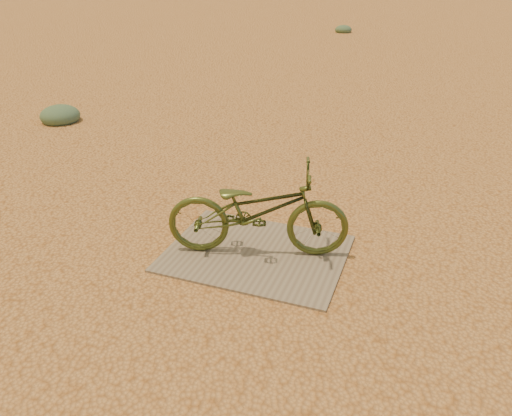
% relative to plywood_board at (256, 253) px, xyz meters
% --- Properties ---
extents(ground, '(120.00, 120.00, 0.00)m').
position_rel_plywood_board_xyz_m(ground, '(0.34, -0.47, -0.01)').
color(ground, '#C08746').
rests_on(ground, ground).
extents(plywood_board, '(1.67, 1.28, 0.02)m').
position_rel_plywood_board_xyz_m(plywood_board, '(0.00, 0.00, 0.00)').
color(plywood_board, '#786A50').
rests_on(plywood_board, ground).
extents(bicycle, '(1.78, 1.05, 0.88)m').
position_rel_plywood_board_xyz_m(bicycle, '(0.01, 0.01, 0.45)').
color(bicycle, '#3F4A1A').
rests_on(bicycle, plywood_board).
extents(kale_a, '(0.67, 0.67, 0.37)m').
position_rel_plywood_board_xyz_m(kale_a, '(-4.69, 2.89, -0.01)').
color(kale_a, '#4F6945').
rests_on(kale_a, ground).
extents(kale_c, '(0.63, 0.63, 0.35)m').
position_rel_plywood_board_xyz_m(kale_c, '(-2.40, 16.02, -0.01)').
color(kale_c, '#4F6945').
rests_on(kale_c, ground).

